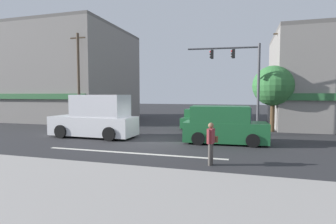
% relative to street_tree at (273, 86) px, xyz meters
% --- Properties ---
extents(ground_plane, '(120.00, 120.00, 0.00)m').
position_rel_street_tree_xyz_m(ground_plane, '(-7.13, -6.13, -3.40)').
color(ground_plane, '#2B2B2D').
extents(lane_marking_stripe, '(9.00, 0.24, 0.01)m').
position_rel_street_tree_xyz_m(lane_marking_stripe, '(-7.13, -9.63, -3.40)').
color(lane_marking_stripe, silver).
rests_on(lane_marking_stripe, ground).
extents(sidewalk_curb, '(40.00, 5.00, 0.16)m').
position_rel_street_tree_xyz_m(sidewalk_curb, '(-7.13, -14.63, -3.32)').
color(sidewalk_curb, '#9E9993').
rests_on(sidewalk_curb, ground).
extents(building_left_block, '(10.77, 11.74, 9.94)m').
position_rel_street_tree_xyz_m(building_left_block, '(-20.38, 4.77, 1.57)').
color(building_left_block, gray).
rests_on(building_left_block, ground).
extents(street_tree, '(2.97, 2.97, 4.90)m').
position_rel_street_tree_xyz_m(street_tree, '(0.00, 0.00, 0.00)').
color(street_tree, '#4C3823').
rests_on(street_tree, ground).
extents(utility_pole_near_left, '(1.40, 0.22, 7.92)m').
position_rel_street_tree_xyz_m(utility_pole_near_left, '(-15.59, -1.54, 0.71)').
color(utility_pole_near_left, brown).
rests_on(utility_pole_near_left, ground).
extents(utility_pole_far_right, '(1.40, 0.22, 7.84)m').
position_rel_street_tree_xyz_m(utility_pole_far_right, '(0.73, 1.16, 0.67)').
color(utility_pole_far_right, brown).
rests_on(utility_pole_far_right, ground).
extents(traffic_light_mast, '(4.87, 0.63, 6.20)m').
position_rel_street_tree_xyz_m(traffic_light_mast, '(-2.11, -2.17, 0.78)').
color(traffic_light_mast, '#47474C').
rests_on(traffic_light_mast, ground).
extents(sedan_crossing_rightbound, '(2.03, 4.18, 1.58)m').
position_rel_street_tree_xyz_m(sedan_crossing_rightbound, '(-5.85, 0.65, -2.69)').
color(sedan_crossing_rightbound, '#1E6033').
rests_on(sedan_crossing_rightbound, ground).
extents(box_truck_waiting_far, '(5.65, 2.34, 2.75)m').
position_rel_street_tree_xyz_m(box_truck_waiting_far, '(-11.22, -6.00, -2.15)').
color(box_truck_waiting_far, silver).
rests_on(box_truck_waiting_far, ground).
extents(van_parked_curbside, '(4.70, 2.24, 2.11)m').
position_rel_street_tree_xyz_m(van_parked_curbside, '(-3.15, -5.82, -2.39)').
color(van_parked_curbside, '#1E6033').
rests_on(van_parked_curbside, ground).
extents(pedestrian_foreground_with_bag, '(0.39, 0.67, 1.67)m').
position_rel_street_tree_xyz_m(pedestrian_foreground_with_bag, '(-3.26, -10.68, -2.45)').
color(pedestrian_foreground_with_bag, '#4C4742').
rests_on(pedestrian_foreground_with_bag, ground).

